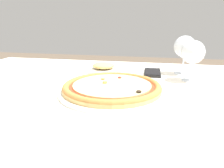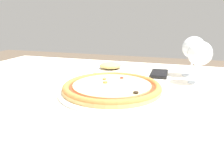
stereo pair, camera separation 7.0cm
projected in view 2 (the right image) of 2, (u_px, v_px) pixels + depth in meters
name	position (u px, v px, depth m)	size (l,w,h in m)	color
dining_table	(106.00, 111.00, 0.78)	(1.44, 0.98, 0.75)	brown
pizza_plate	(112.00, 88.00, 0.71)	(0.35, 0.35, 0.04)	white
fork	(12.00, 92.00, 0.71)	(0.06, 0.17, 0.00)	silver
wine_glass_far_left	(193.00, 48.00, 0.89)	(0.09, 0.09, 0.16)	silver
wine_glass_far_right	(200.00, 54.00, 0.78)	(0.09, 0.09, 0.16)	silver
cell_phone	(159.00, 74.00, 0.93)	(0.07, 0.15, 0.01)	black
side_plate	(111.00, 68.00, 1.01)	(0.17, 0.17, 0.04)	white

